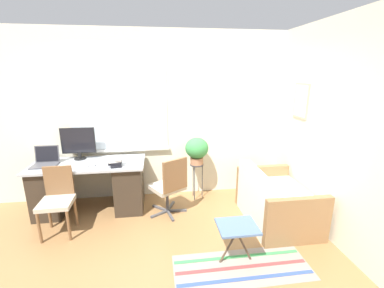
{
  "coord_description": "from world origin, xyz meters",
  "views": [
    {
      "loc": [
        -0.02,
        -3.39,
        2.05
      ],
      "look_at": [
        0.48,
        0.18,
        1.04
      ],
      "focal_mm": 24.0,
      "sensor_mm": 36.0,
      "label": 1
    }
  ],
  "objects_px": {
    "monitor": "(78,143)",
    "couch_loveseat": "(275,203)",
    "book_stack": "(116,161)",
    "laptop": "(45,161)",
    "mouse": "(95,164)",
    "office_chair_swivel": "(170,186)",
    "keyboard": "(74,167)",
    "folding_stool": "(237,229)",
    "potted_plant": "(197,149)",
    "desk_chair_wooden": "(57,198)",
    "plant_stand": "(197,169)"
  },
  "relations": [
    {
      "from": "monitor",
      "to": "couch_loveseat",
      "type": "bearing_deg",
      "value": -17.72
    },
    {
      "from": "book_stack",
      "to": "couch_loveseat",
      "type": "distance_m",
      "value": 2.33
    },
    {
      "from": "laptop",
      "to": "mouse",
      "type": "bearing_deg",
      "value": -9.74
    },
    {
      "from": "book_stack",
      "to": "office_chair_swivel",
      "type": "xyz_separation_m",
      "value": [
        0.75,
        -0.11,
        -0.37
      ]
    },
    {
      "from": "keyboard",
      "to": "folding_stool",
      "type": "bearing_deg",
      "value": -31.96
    },
    {
      "from": "office_chair_swivel",
      "to": "potted_plant",
      "type": "xyz_separation_m",
      "value": [
        0.47,
        0.46,
        0.4
      ]
    },
    {
      "from": "keyboard",
      "to": "mouse",
      "type": "relative_size",
      "value": 6.09
    },
    {
      "from": "desk_chair_wooden",
      "to": "mouse",
      "type": "bearing_deg",
      "value": 43.63
    },
    {
      "from": "book_stack",
      "to": "potted_plant",
      "type": "distance_m",
      "value": 1.27
    },
    {
      "from": "desk_chair_wooden",
      "to": "plant_stand",
      "type": "height_order",
      "value": "desk_chair_wooden"
    },
    {
      "from": "office_chair_swivel",
      "to": "couch_loveseat",
      "type": "bearing_deg",
      "value": 133.94
    },
    {
      "from": "couch_loveseat",
      "to": "folding_stool",
      "type": "xyz_separation_m",
      "value": [
        -0.79,
        -0.73,
        0.13
      ]
    },
    {
      "from": "keyboard",
      "to": "folding_stool",
      "type": "relative_size",
      "value": 0.87
    },
    {
      "from": "laptop",
      "to": "monitor",
      "type": "height_order",
      "value": "monitor"
    },
    {
      "from": "laptop",
      "to": "plant_stand",
      "type": "xyz_separation_m",
      "value": [
        2.24,
        0.16,
        -0.3
      ]
    },
    {
      "from": "keyboard",
      "to": "plant_stand",
      "type": "height_order",
      "value": "keyboard"
    },
    {
      "from": "mouse",
      "to": "folding_stool",
      "type": "distance_m",
      "value": 2.19
    },
    {
      "from": "book_stack",
      "to": "desk_chair_wooden",
      "type": "distance_m",
      "value": 0.87
    },
    {
      "from": "monitor",
      "to": "office_chair_swivel",
      "type": "bearing_deg",
      "value": -21.05
    },
    {
      "from": "monitor",
      "to": "folding_stool",
      "type": "height_order",
      "value": "monitor"
    },
    {
      "from": "laptop",
      "to": "folding_stool",
      "type": "height_order",
      "value": "laptop"
    },
    {
      "from": "keyboard",
      "to": "mouse",
      "type": "bearing_deg",
      "value": 5.99
    },
    {
      "from": "book_stack",
      "to": "desk_chair_wooden",
      "type": "bearing_deg",
      "value": -154.21
    },
    {
      "from": "book_stack",
      "to": "potted_plant",
      "type": "xyz_separation_m",
      "value": [
        1.22,
        0.34,
        0.03
      ]
    },
    {
      "from": "desk_chair_wooden",
      "to": "folding_stool",
      "type": "height_order",
      "value": "desk_chair_wooden"
    },
    {
      "from": "laptop",
      "to": "keyboard",
      "type": "relative_size",
      "value": 0.83
    },
    {
      "from": "couch_loveseat",
      "to": "plant_stand",
      "type": "relative_size",
      "value": 1.93
    },
    {
      "from": "laptop",
      "to": "desk_chair_wooden",
      "type": "relative_size",
      "value": 0.39
    },
    {
      "from": "monitor",
      "to": "book_stack",
      "type": "xyz_separation_m",
      "value": [
        0.59,
        -0.4,
        -0.19
      ]
    },
    {
      "from": "keyboard",
      "to": "potted_plant",
      "type": "height_order",
      "value": "potted_plant"
    },
    {
      "from": "book_stack",
      "to": "folding_stool",
      "type": "distance_m",
      "value": 1.92
    },
    {
      "from": "couch_loveseat",
      "to": "potted_plant",
      "type": "distance_m",
      "value": 1.42
    },
    {
      "from": "couch_loveseat",
      "to": "plant_stand",
      "type": "height_order",
      "value": "couch_loveseat"
    },
    {
      "from": "potted_plant",
      "to": "office_chair_swivel",
      "type": "bearing_deg",
      "value": -135.76
    },
    {
      "from": "monitor",
      "to": "folding_stool",
      "type": "distance_m",
      "value": 2.66
    },
    {
      "from": "keyboard",
      "to": "book_stack",
      "type": "xyz_separation_m",
      "value": [
        0.58,
        -0.03,
        0.06
      ]
    },
    {
      "from": "monitor",
      "to": "laptop",
      "type": "bearing_deg",
      "value": -152.14
    },
    {
      "from": "office_chair_swivel",
      "to": "couch_loveseat",
      "type": "relative_size",
      "value": 0.76
    },
    {
      "from": "book_stack",
      "to": "laptop",
      "type": "bearing_deg",
      "value": 169.7
    },
    {
      "from": "monitor",
      "to": "plant_stand",
      "type": "relative_size",
      "value": 0.82
    },
    {
      "from": "potted_plant",
      "to": "folding_stool",
      "type": "bearing_deg",
      "value": -82.71
    },
    {
      "from": "desk_chair_wooden",
      "to": "couch_loveseat",
      "type": "bearing_deg",
      "value": -4.48
    },
    {
      "from": "keyboard",
      "to": "book_stack",
      "type": "relative_size",
      "value": 1.97
    },
    {
      "from": "plant_stand",
      "to": "monitor",
      "type": "bearing_deg",
      "value": 178.13
    },
    {
      "from": "laptop",
      "to": "couch_loveseat",
      "type": "xyz_separation_m",
      "value": [
        3.22,
        -0.68,
        -0.54
      ]
    },
    {
      "from": "keyboard",
      "to": "office_chair_swivel",
      "type": "relative_size",
      "value": 0.45
    },
    {
      "from": "plant_stand",
      "to": "folding_stool",
      "type": "xyz_separation_m",
      "value": [
        0.2,
        -1.56,
        -0.11
      ]
    },
    {
      "from": "keyboard",
      "to": "office_chair_swivel",
      "type": "bearing_deg",
      "value": -6.35
    },
    {
      "from": "office_chair_swivel",
      "to": "desk_chair_wooden",
      "type": "bearing_deg",
      "value": -22.62
    },
    {
      "from": "folding_stool",
      "to": "plant_stand",
      "type": "bearing_deg",
      "value": 97.29
    }
  ]
}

